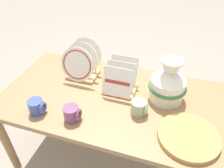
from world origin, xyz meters
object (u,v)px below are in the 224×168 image
wicker_charger_stack (188,136)px  mug_plum_glaze (72,113)px  mug_cobalt_glaze (37,107)px  dish_rack_round_plates (81,65)px  ceramic_vase (168,83)px  mug_sage_glaze (139,108)px  dish_rack_square_plates (120,82)px

wicker_charger_stack → mug_plum_glaze: size_ratio=3.32×
mug_plum_glaze → mug_cobalt_glaze: bearing=-176.6°
wicker_charger_stack → mug_plum_glaze: 0.65m
dish_rack_round_plates → mug_plum_glaze: 0.42m
ceramic_vase → mug_plum_glaze: bearing=-144.3°
dish_rack_round_plates → mug_sage_glaze: 0.53m
mug_plum_glaze → mug_sage_glaze: (0.36, 0.16, 0.00)m
ceramic_vase → dish_rack_round_plates: size_ratio=1.13×
ceramic_vase → wicker_charger_stack: size_ratio=0.89×
dish_rack_square_plates → mug_cobalt_glaze: bearing=-139.2°
dish_rack_square_plates → mug_plum_glaze: size_ratio=2.18×
mug_sage_glaze → ceramic_vase: bearing=54.2°
mug_sage_glaze → dish_rack_square_plates: bearing=133.1°
mug_plum_glaze → mug_cobalt_glaze: same height
mug_cobalt_glaze → dish_rack_round_plates: bearing=75.7°
mug_cobalt_glaze → mug_plum_glaze: bearing=3.4°
dish_rack_round_plates → mug_sage_glaze: size_ratio=2.61×
ceramic_vase → mug_plum_glaze: size_ratio=2.95×
mug_plum_glaze → mug_cobalt_glaze: 0.22m
ceramic_vase → dish_rack_square_plates: ceramic_vase is taller
dish_rack_round_plates → mug_sage_glaze: (0.47, -0.24, -0.05)m
dish_rack_square_plates → mug_sage_glaze: 0.24m
dish_rack_square_plates → dish_rack_round_plates: bearing=169.0°
ceramic_vase → mug_cobalt_glaze: bearing=-152.9°
ceramic_vase → wicker_charger_stack: bearing=-61.6°
dish_rack_square_plates → ceramic_vase: bearing=1.7°
mug_cobalt_glaze → mug_sage_glaze: (0.58, 0.18, 0.00)m
dish_rack_square_plates → wicker_charger_stack: dish_rack_square_plates is taller
wicker_charger_stack → mug_sage_glaze: bearing=160.7°
dish_rack_square_plates → mug_sage_glaze: (0.17, -0.18, -0.02)m
wicker_charger_stack → mug_plum_glaze: bearing=-174.4°
dish_rack_round_plates → mug_plum_glaze: bearing=-73.7°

